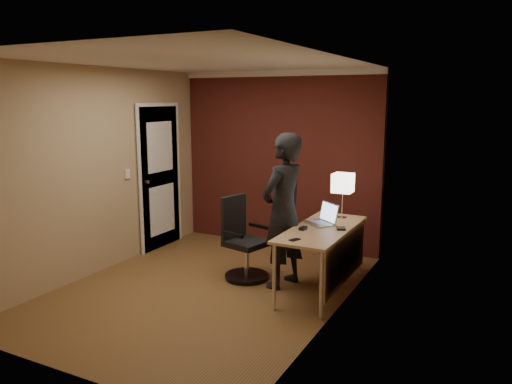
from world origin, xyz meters
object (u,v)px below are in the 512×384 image
at_px(desk_lamp, 343,184).
at_px(laptop, 324,218).
at_px(desk, 328,240).
at_px(wallet, 341,228).
at_px(office_chair, 243,243).
at_px(mouse, 303,228).
at_px(phone, 295,240).
at_px(person, 283,211).

height_order(desk_lamp, laptop, desk_lamp).
distance_m(desk, wallet, 0.20).
bearing_deg(office_chair, desk_lamp, 26.84).
distance_m(mouse, wallet, 0.41).
bearing_deg(desk_lamp, mouse, -107.39).
bearing_deg(desk, desk_lamp, 91.25).
bearing_deg(phone, mouse, 124.06).
bearing_deg(desk, phone, -104.87).
bearing_deg(phone, wallet, 88.70).
relative_size(desk_lamp, phone, 4.65).
bearing_deg(wallet, office_chair, -178.05).
relative_size(desk, wallet, 13.64).
relative_size(mouse, wallet, 0.91).
xyz_separation_m(desk_lamp, laptop, (-0.11, -0.32, -0.35)).
relative_size(mouse, person, 0.06).
distance_m(desk_lamp, office_chair, 1.37).
xyz_separation_m(mouse, wallet, (0.36, 0.20, -0.01)).
bearing_deg(person, wallet, 108.41).
bearing_deg(mouse, phone, -74.74).
xyz_separation_m(desk, desk_lamp, (-0.01, 0.52, 0.55)).
bearing_deg(office_chair, phone, -32.26).
relative_size(phone, person, 0.07).
bearing_deg(phone, desk_lamp, 106.62).
xyz_separation_m(mouse, phone, (0.07, -0.41, -0.01)).
relative_size(desk, person, 0.86).
height_order(desk, wallet, wallet).
distance_m(mouse, person, 0.36).
distance_m(laptop, office_chair, 1.03).
height_order(mouse, person, person).
xyz_separation_m(phone, office_chair, (-0.90, 0.57, -0.31)).
distance_m(desk, mouse, 0.32).
bearing_deg(phone, office_chair, 171.78).
relative_size(laptop, phone, 3.65).
relative_size(desk, laptop, 3.58).
bearing_deg(laptop, office_chair, -167.41).
xyz_separation_m(mouse, person, (-0.30, 0.14, 0.13)).
height_order(desk, mouse, mouse).
bearing_deg(desk, office_chair, -179.39).
xyz_separation_m(wallet, person, (-0.66, -0.05, 0.14)).
xyz_separation_m(desk_lamp, phone, (-0.14, -1.09, -0.41)).
distance_m(desk_lamp, mouse, 0.82).
relative_size(mouse, phone, 0.87).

